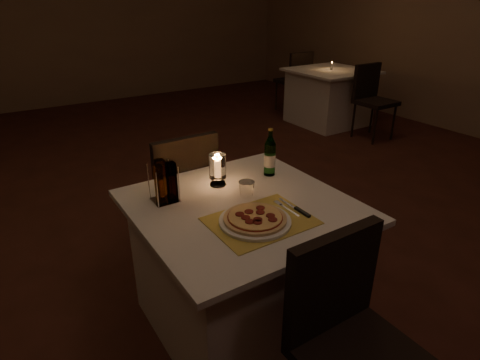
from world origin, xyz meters
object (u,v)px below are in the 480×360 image
tumbler (247,189)px  main_table (242,266)px  hurricane_candle (218,167)px  chair_near (348,328)px  water_bottle (270,156)px  plate (255,221)px  pizza (255,218)px  chair_far (181,186)px  neighbor_table_right (329,97)px

tumbler → main_table: bearing=-138.3°
tumbler → hurricane_candle: (-0.05, 0.20, 0.06)m
chair_near → tumbler: size_ratio=11.13×
tumbler → water_bottle: size_ratio=0.30×
plate → pizza: (0.00, -0.00, 0.02)m
main_table → tumbler: (0.06, 0.05, 0.41)m
tumbler → chair_far: bearing=95.3°
pizza → hurricane_candle: bearing=82.1°
neighbor_table_right → chair_near: bearing=-133.5°
hurricane_candle → chair_far: bearing=91.2°
plate → water_bottle: 0.55m
chair_near → chair_far: size_ratio=1.00×
water_bottle → plate: bearing=-133.3°
water_bottle → chair_far: bearing=122.5°
water_bottle → hurricane_candle: bearing=172.9°
chair_near → chair_far: 1.43m
water_bottle → main_table: bearing=-146.4°
tumbler → neighbor_table_right: bearing=39.4°
plate → main_table: bearing=74.5°
pizza → tumbler: 0.26m
pizza → chair_near: bearing=-84.7°
plate → neighbor_table_right: bearing=41.0°
chair_near → water_bottle: (0.32, 0.93, 0.30)m
pizza → water_bottle: size_ratio=1.04×
pizza → neighbor_table_right: size_ratio=0.28×
hurricane_candle → neighbor_table_right: (3.09, 2.30, -0.47)m
chair_far → chair_near: bearing=-90.0°
hurricane_candle → pizza: bearing=-97.9°
chair_near → water_bottle: size_ratio=3.36×
main_table → hurricane_candle: size_ratio=5.80×
water_bottle → neighbor_table_right: bearing=40.1°
chair_far → pizza: 0.92m
pizza → hurricane_candle: hurricane_candle is taller
tumbler → plate: bearing=-115.4°
chair_near → water_bottle: 1.02m
main_table → pizza: size_ratio=3.57×
chair_far → pizza: chair_far is taller
chair_near → neighbor_table_right: chair_near is taller
chair_far → tumbler: chair_far is taller
water_bottle → pizza: bearing=-133.2°
main_table → chair_far: chair_far is taller
main_table → chair_far: (-0.00, 0.71, 0.18)m
plate → water_bottle: water_bottle is taller
pizza → chair_far: bearing=86.8°
main_table → neighbor_table_right: same height
plate → hurricane_candle: bearing=82.1°
chair_far → hurricane_candle: (0.01, -0.46, 0.29)m
plate → hurricane_candle: 0.44m
chair_near → neighbor_table_right: size_ratio=0.90×
main_table → chair_near: bearing=-90.0°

